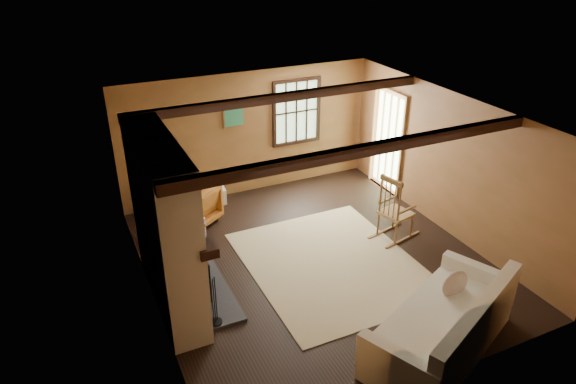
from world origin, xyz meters
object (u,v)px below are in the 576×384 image
laundry_basket (212,195)px  armchair (193,205)px  fireplace (167,232)px  sofa (445,329)px  rocking_chair (394,212)px

laundry_basket → armchair: (-0.52, -0.59, 0.20)m
fireplace → laundry_basket: fireplace is taller
fireplace → armchair: (0.83, 1.96, -0.75)m
sofa → armchair: 4.78m
fireplace → sofa: fireplace is taller
sofa → laundry_basket: size_ratio=4.91×
laundry_basket → sofa: bearing=-73.9°
rocking_chair → sofa: bearing=144.7°
sofa → armchair: size_ratio=3.16×
sofa → rocking_chair: bearing=44.2°
rocking_chair → armchair: size_ratio=1.49×
laundry_basket → armchair: 0.81m
rocking_chair → armchair: rocking_chair is taller
armchair → rocking_chair: bearing=113.6°
armchair → sofa: bearing=80.7°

